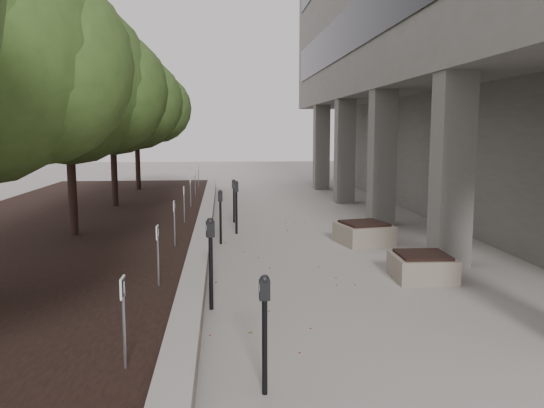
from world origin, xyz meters
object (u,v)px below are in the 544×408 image
planter_back (364,233)px  crabapple_tree_5 (136,123)px  parking_meter_5 (234,201)px  crabapple_tree_4 (112,121)px  parking_meter_4 (236,207)px  crabapple_tree_3 (69,117)px  planter_front (422,266)px  parking_meter_1 (265,335)px  parking_meter_3 (221,217)px  parking_meter_2 (211,264)px

planter_back → crabapple_tree_5: bearing=125.4°
parking_meter_5 → crabapple_tree_5: bearing=112.3°
crabapple_tree_4 → parking_meter_4: (3.83, -3.17, -2.39)m
crabapple_tree_3 → parking_meter_5: crabapple_tree_3 is taller
parking_meter_5 → planter_front: size_ratio=1.23×
crabapple_tree_5 → parking_meter_1: (3.89, -17.40, -2.46)m
crabapple_tree_4 → parking_meter_3: crabapple_tree_4 is taller
parking_meter_3 → planter_back: size_ratio=1.15×
parking_meter_4 → planter_back: (3.13, -1.61, -0.46)m
crabapple_tree_4 → parking_meter_3: bearing=-52.9°
crabapple_tree_3 → parking_meter_5: size_ratio=4.07×
crabapple_tree_4 → parking_meter_3: size_ratio=3.99×
parking_meter_1 → parking_meter_4: 9.23m
parking_meter_2 → parking_meter_5: parking_meter_2 is taller
parking_meter_3 → planter_back: parking_meter_3 is taller
parking_meter_3 → planter_back: 3.59m
crabapple_tree_3 → parking_meter_1: bearing=-62.3°
crabapple_tree_4 → parking_meter_4: 5.51m
crabapple_tree_5 → parking_meter_4: crabapple_tree_5 is taller
planter_front → crabapple_tree_3: bearing=156.7°
crabapple_tree_3 → parking_meter_3: (3.40, 0.51, -2.44)m
crabapple_tree_4 → crabapple_tree_3: bearing=-90.0°
parking_meter_5 → planter_front: parking_meter_5 is taller
planter_front → planter_back: planter_back is taller
crabapple_tree_5 → crabapple_tree_4: bearing=-90.0°
parking_meter_5 → planter_front: 7.64m
crabapple_tree_3 → parking_meter_1: crabapple_tree_3 is taller
crabapple_tree_3 → parking_meter_4: bearing=25.6°
crabapple_tree_3 → planter_front: crabapple_tree_3 is taller
crabapple_tree_4 → crabapple_tree_5: size_ratio=1.00×
parking_meter_4 → planter_front: parking_meter_4 is taller
parking_meter_5 → planter_front: bearing=-72.3°
crabapple_tree_5 → parking_meter_1: 17.99m
crabapple_tree_4 → parking_meter_1: 13.22m
parking_meter_1 → parking_meter_3: bearing=89.3°
planter_front → planter_back: 3.34m
parking_meter_5 → planter_front: (3.41, -6.82, -0.41)m
crabapple_tree_5 → parking_meter_5: 7.75m
crabapple_tree_4 → parking_meter_2: (3.26, -9.52, -2.38)m
crabapple_tree_3 → planter_back: crabapple_tree_3 is taller
crabapple_tree_3 → crabapple_tree_4: size_ratio=1.00×
parking_meter_1 → parking_meter_4: size_ratio=0.90×
crabapple_tree_5 → crabapple_tree_3: bearing=-90.0°
parking_meter_2 → parking_meter_5: bearing=72.5°
crabapple_tree_4 → planter_front: crabapple_tree_4 is taller
crabapple_tree_3 → crabapple_tree_5: 10.00m
parking_meter_2 → planter_front: (3.95, 1.40, -0.48)m
parking_meter_1 → parking_meter_3: size_ratio=0.97×
crabapple_tree_5 → parking_meter_3: crabapple_tree_5 is taller
planter_front → parking_meter_2: bearing=-160.4°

